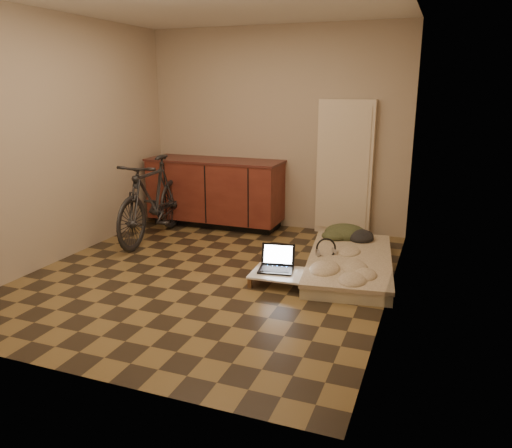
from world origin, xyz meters
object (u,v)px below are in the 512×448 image
at_px(lap_desk, 287,275).
at_px(laptop, 277,264).
at_px(bicycle, 152,195).
at_px(futon, 350,263).

xyz_separation_m(lap_desk, laptop, (-0.13, 0.07, 0.06)).
bearing_deg(bicycle, futon, -9.95).
distance_m(futon, laptop, 0.82).
relative_size(bicycle, futon, 0.95).
xyz_separation_m(bicycle, futon, (2.50, -0.25, -0.49)).
height_order(futon, lap_desk, futon).
distance_m(bicycle, futon, 2.56).
distance_m(lap_desk, laptop, 0.16).
xyz_separation_m(futon, lap_desk, (-0.50, -0.60, 0.02)).
bearing_deg(lap_desk, bicycle, 154.54).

